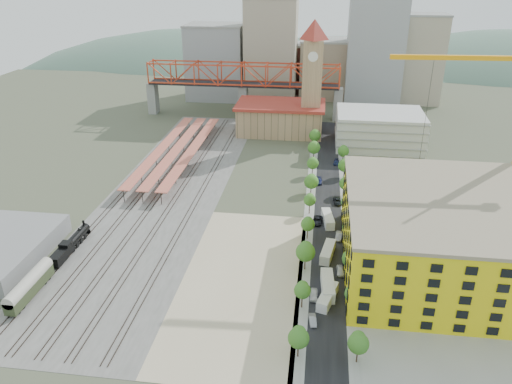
# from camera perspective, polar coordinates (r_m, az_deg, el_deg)

# --- Properties ---
(ground) EXTENTS (400.00, 400.00, 0.00)m
(ground) POSITION_cam_1_polar(r_m,az_deg,el_deg) (145.92, 1.89, -3.12)
(ground) COLOR #474C38
(ground) RESTS_ON ground
(ballast_strip) EXTENTS (36.00, 165.00, 0.06)m
(ballast_strip) POSITION_cam_1_polar(r_m,az_deg,el_deg) (168.13, -9.78, 0.46)
(ballast_strip) COLOR #605E59
(ballast_strip) RESTS_ON ground
(dirt_lot) EXTENTS (28.00, 67.00, 0.06)m
(dirt_lot) POSITION_cam_1_polar(r_m,az_deg,el_deg) (119.60, -1.62, -10.00)
(dirt_lot) COLOR tan
(dirt_lot) RESTS_ON ground
(street_asphalt) EXTENTS (12.00, 170.00, 0.06)m
(street_asphalt) POSITION_cam_1_polar(r_m,az_deg,el_deg) (158.84, 8.20, -0.93)
(street_asphalt) COLOR black
(street_asphalt) RESTS_ON ground
(sidewalk_west) EXTENTS (3.00, 170.00, 0.04)m
(sidewalk_west) POSITION_cam_1_polar(r_m,az_deg,el_deg) (158.81, 6.22, -0.82)
(sidewalk_west) COLOR gray
(sidewalk_west) RESTS_ON ground
(sidewalk_east) EXTENTS (3.00, 170.00, 0.04)m
(sidewalk_east) POSITION_cam_1_polar(r_m,az_deg,el_deg) (159.07, 10.18, -1.04)
(sidewalk_east) COLOR gray
(sidewalk_east) RESTS_ON ground
(construction_pad) EXTENTS (50.00, 90.00, 0.06)m
(construction_pad) POSITION_cam_1_polar(r_m,az_deg,el_deg) (132.19, 20.94, -8.14)
(construction_pad) COLOR gray
(construction_pad) RESTS_ON ground
(rail_tracks) EXTENTS (26.56, 160.00, 0.18)m
(rail_tracks) POSITION_cam_1_polar(r_m,az_deg,el_deg) (168.61, -10.37, 0.53)
(rail_tracks) COLOR #382B23
(rail_tracks) RESTS_ON ground
(platform_canopies) EXTENTS (16.00, 80.00, 4.12)m
(platform_canopies) POSITION_cam_1_polar(r_m,az_deg,el_deg) (192.44, -8.97, 4.96)
(platform_canopies) COLOR #C76B4C
(platform_canopies) RESTS_ON ground
(station_hall) EXTENTS (38.00, 24.00, 13.10)m
(station_hall) POSITION_cam_1_polar(r_m,az_deg,el_deg) (219.90, 2.82, 8.49)
(station_hall) COLOR tan
(station_hall) RESTS_ON ground
(clock_tower) EXTENTS (12.00, 12.00, 52.00)m
(clock_tower) POSITION_cam_1_polar(r_m,az_deg,el_deg) (212.16, 6.50, 13.88)
(clock_tower) COLOR tan
(clock_tower) RESTS_ON ground
(parking_garage) EXTENTS (34.00, 26.00, 14.00)m
(parking_garage) POSITION_cam_1_polar(r_m,az_deg,el_deg) (208.99, 13.87, 7.01)
(parking_garage) COLOR silver
(parking_garage) RESTS_ON ground
(truss_bridge) EXTENTS (94.00, 9.60, 25.60)m
(truss_bridge) POSITION_cam_1_polar(r_m,az_deg,el_deg) (241.46, -1.49, 12.97)
(truss_bridge) COLOR gray
(truss_bridge) RESTS_ON ground
(construction_building) EXTENTS (44.60, 50.60, 18.80)m
(construction_building) POSITION_cam_1_polar(r_m,az_deg,el_deg) (126.86, 20.26, -4.53)
(construction_building) COLOR yellow
(construction_building) RESTS_ON ground
(warehouse) EXTENTS (22.00, 32.00, 5.00)m
(warehouse) POSITION_cam_1_polar(r_m,az_deg,el_deg) (141.87, -27.23, -5.85)
(warehouse) COLOR gray
(warehouse) RESTS_ON ground
(street_trees) EXTENTS (15.40, 124.40, 8.00)m
(street_trees) POSITION_cam_1_polar(r_m,az_deg,el_deg) (149.88, 8.19, -2.58)
(street_trees) COLOR #317021
(street_trees) RESTS_ON ground
(skyline) EXTENTS (133.00, 46.00, 60.00)m
(skyline) POSITION_cam_1_polar(r_m,az_deg,el_deg) (274.54, 6.72, 15.09)
(skyline) COLOR #9EA0A3
(skyline) RESTS_ON ground
(distant_hills) EXTENTS (647.00, 264.00, 227.00)m
(distant_hills) POSITION_cam_1_polar(r_m,az_deg,el_deg) (416.87, 11.65, 3.48)
(distant_hills) COLOR #4C6B59
(distant_hills) RESTS_ON ground
(locomotive) EXTENTS (2.55, 19.71, 4.93)m
(locomotive) POSITION_cam_1_polar(r_m,az_deg,el_deg) (138.67, -20.31, -5.54)
(locomotive) COLOR black
(locomotive) RESTS_ON ground
(coach) EXTENTS (2.83, 16.42, 5.15)m
(coach) POSITION_cam_1_polar(r_m,az_deg,el_deg) (123.77, -24.48, -9.71)
(coach) COLOR #2D381E
(coach) RESTS_ON ground
(site_trailer_a) EXTENTS (4.95, 9.66, 2.56)m
(site_trailer_a) POSITION_cam_1_polar(r_m,az_deg,el_deg) (113.21, 8.17, -11.77)
(site_trailer_a) COLOR silver
(site_trailer_a) RESTS_ON ground
(site_trailer_b) EXTENTS (3.40, 10.56, 2.85)m
(site_trailer_b) POSITION_cam_1_polar(r_m,az_deg,el_deg) (116.43, 8.18, -10.53)
(site_trailer_b) COLOR silver
(site_trailer_b) RESTS_ON ground
(site_trailer_c) EXTENTS (4.16, 9.92, 2.64)m
(site_trailer_c) POSITION_cam_1_polar(r_m,az_deg,el_deg) (128.83, 8.20, -6.80)
(site_trailer_c) COLOR silver
(site_trailer_c) RESTS_ON ground
(site_trailer_d) EXTENTS (3.97, 9.86, 2.62)m
(site_trailer_d) POSITION_cam_1_polar(r_m,az_deg,el_deg) (144.65, 8.21, -3.06)
(site_trailer_d) COLOR silver
(site_trailer_d) RESTS_ON ground
(car_0) EXTENTS (1.83, 4.47, 1.52)m
(car_0) POSITION_cam_1_polar(r_m,az_deg,el_deg) (114.28, 6.62, -11.60)
(car_0) COLOR silver
(car_0) RESTS_ON ground
(car_1) EXTENTS (1.93, 4.16, 1.32)m
(car_1) POSITION_cam_1_polar(r_m,az_deg,el_deg) (107.49, 6.49, -14.36)
(car_1) COLOR gray
(car_1) RESTS_ON ground
(car_2) EXTENTS (3.16, 5.85, 1.56)m
(car_2) POSITION_cam_1_polar(r_m,az_deg,el_deg) (144.43, 7.01, -3.27)
(car_2) COLOR black
(car_2) RESTS_ON ground
(car_3) EXTENTS (2.00, 4.90, 1.42)m
(car_3) POSITION_cam_1_polar(r_m,az_deg,el_deg) (170.48, 7.22, 1.24)
(car_3) COLOR navy
(car_3) RESTS_ON ground
(car_4) EXTENTS (1.99, 4.44, 1.48)m
(car_4) POSITION_cam_1_polar(r_m,az_deg,el_deg) (123.05, 9.58, -8.88)
(car_4) COLOR silver
(car_4) RESTS_ON ground
(car_5) EXTENTS (2.26, 4.91, 1.56)m
(car_5) POSITION_cam_1_polar(r_m,az_deg,el_deg) (137.40, 9.45, -5.00)
(car_5) COLOR #99999E
(car_5) RESTS_ON ground
(car_6) EXTENTS (2.86, 5.21, 1.38)m
(car_6) POSITION_cam_1_polar(r_m,az_deg,el_deg) (156.92, 9.30, -1.07)
(car_6) COLOR black
(car_6) RESTS_ON ground
(car_7) EXTENTS (2.37, 4.85, 1.36)m
(car_7) POSITION_cam_1_polar(r_m,az_deg,el_deg) (187.84, 9.15, 3.37)
(car_7) COLOR #1A234C
(car_7) RESTS_ON ground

